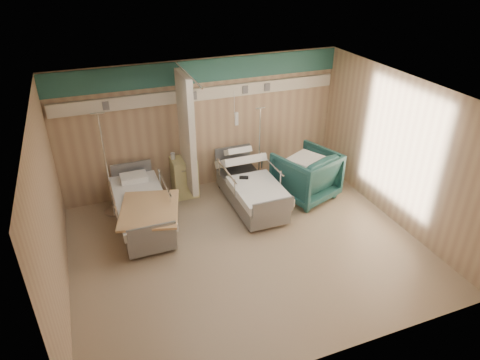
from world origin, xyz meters
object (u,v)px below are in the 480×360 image
bed_right (251,192)px  iv_stand_left (111,194)px  visitor_armchair (306,175)px  iv_stand_right (259,169)px  bed_left (143,213)px  bedside_cabinet (185,177)px

bed_right → iv_stand_left: size_ratio=1.02×
bed_right → visitor_armchair: visitor_armchair is taller
visitor_armchair → iv_stand_right: iv_stand_right is taller
bed_left → bedside_cabinet: 1.39m
bed_right → visitor_armchair: bearing=-4.3°
bed_right → bedside_cabinet: 1.46m
iv_stand_right → iv_stand_left: 3.18m
bedside_cabinet → visitor_armchair: bearing=-22.8°
iv_stand_left → visitor_armchair: bearing=-12.0°
bedside_cabinet → iv_stand_right: bearing=-5.1°
iv_stand_right → visitor_armchair: bearing=-50.1°
bed_left → visitor_armchair: size_ratio=1.90×
bed_left → iv_stand_right: size_ratio=1.20×
bed_left → bedside_cabinet: (1.05, 0.90, 0.11)m
bed_left → visitor_armchair: 3.41m
iv_stand_right → iv_stand_left: (-3.18, -0.01, 0.06)m
iv_stand_right → bedside_cabinet: bearing=174.9°
bedside_cabinet → iv_stand_right: iv_stand_right is taller
visitor_armchair → iv_stand_right: 1.11m
iv_stand_right → iv_stand_left: bearing=-179.8°
bed_right → bedside_cabinet: bearing=142.0°
bed_left → visitor_armchair: visitor_armchair is taller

